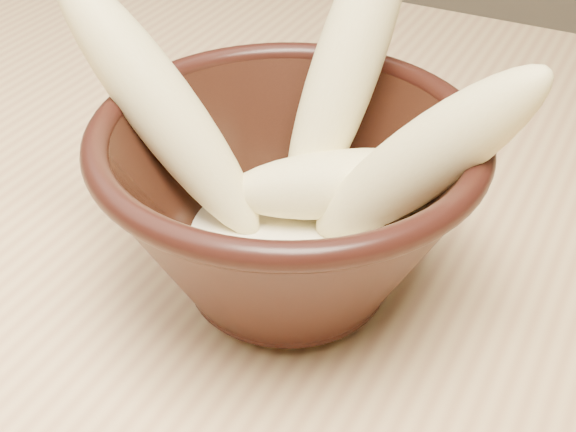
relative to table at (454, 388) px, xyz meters
The scene contains 7 objects.
table is the anchor object (origin of this frame).
bowl 0.18m from the table, 154.65° to the right, with size 0.20×0.20×0.11m.
milk_puddle 0.16m from the table, 154.65° to the right, with size 0.11×0.11×0.02m, color #FBF2CA.
banana_upright 0.22m from the table, 168.22° to the left, with size 0.04×0.04×0.18m, color #E9D58A.
banana_left 0.26m from the table, 163.69° to the right, with size 0.04×0.04×0.17m, color #E9D58A.
banana_right 0.18m from the table, 134.44° to the right, with size 0.04×0.04×0.15m, color #E9D58A.
banana_across 0.16m from the table, 163.72° to the right, with size 0.04×0.04×0.13m, color #E9D58A.
Camera 1 is at (0.06, -0.35, 1.06)m, focal length 50.00 mm.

